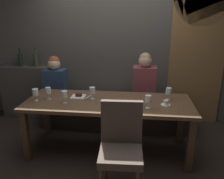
{
  "coord_description": "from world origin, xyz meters",
  "views": [
    {
      "loc": [
        0.38,
        -2.88,
        1.83
      ],
      "look_at": [
        0.03,
        0.19,
        0.84
      ],
      "focal_mm": 37.38,
      "sensor_mm": 36.0,
      "label": 1
    }
  ],
  "objects_px": {
    "wine_bottle_dark_red": "(21,60)",
    "wine_glass_far_left": "(35,92)",
    "wine_glass_end_left": "(48,91)",
    "dessert_plate": "(78,96)",
    "dining_table": "(108,107)",
    "chair_near_side": "(121,142)",
    "banquette_bench": "(114,115)",
    "fork_on_table": "(88,97)",
    "diner_redhead": "(55,80)",
    "wine_glass_end_right": "(169,92)",
    "wine_bottle_pale_label": "(36,60)",
    "wine_glass_near_right": "(92,91)",
    "espresso_cup": "(166,103)",
    "diner_bearded": "(144,81)",
    "wine_glass_center_back": "(64,94)",
    "wine_glass_near_left": "(148,99)"
  },
  "relations": [
    {
      "from": "wine_bottle_dark_red",
      "to": "wine_glass_far_left",
      "type": "xyz_separation_m",
      "value": [
        0.75,
        -1.13,
        -0.21
      ]
    },
    {
      "from": "wine_glass_end_left",
      "to": "dessert_plate",
      "type": "bearing_deg",
      "value": 19.23
    },
    {
      "from": "dining_table",
      "to": "chair_near_side",
      "type": "relative_size",
      "value": 2.24
    },
    {
      "from": "banquette_bench",
      "to": "wine_glass_end_left",
      "type": "distance_m",
      "value": 1.25
    },
    {
      "from": "fork_on_table",
      "to": "diner_redhead",
      "type": "bearing_deg",
      "value": 155.37
    },
    {
      "from": "dining_table",
      "to": "wine_glass_end_right",
      "type": "height_order",
      "value": "wine_glass_end_right"
    },
    {
      "from": "wine_bottle_pale_label",
      "to": "wine_bottle_dark_red",
      "type": "bearing_deg",
      "value": -177.13
    },
    {
      "from": "wine_glass_near_right",
      "to": "wine_glass_far_left",
      "type": "bearing_deg",
      "value": -168.25
    },
    {
      "from": "espresso_cup",
      "to": "dessert_plate",
      "type": "relative_size",
      "value": 0.63
    },
    {
      "from": "diner_bearded",
      "to": "wine_glass_end_right",
      "type": "height_order",
      "value": "diner_bearded"
    },
    {
      "from": "wine_bottle_pale_label",
      "to": "wine_glass_center_back",
      "type": "xyz_separation_m",
      "value": [
        0.88,
        -1.19,
        -0.21
      ]
    },
    {
      "from": "dining_table",
      "to": "diner_bearded",
      "type": "bearing_deg",
      "value": 54.57
    },
    {
      "from": "dessert_plate",
      "to": "fork_on_table",
      "type": "bearing_deg",
      "value": 0.56
    },
    {
      "from": "dining_table",
      "to": "wine_bottle_dark_red",
      "type": "xyz_separation_m",
      "value": [
        -1.72,
        1.04,
        0.42
      ]
    },
    {
      "from": "wine_bottle_dark_red",
      "to": "dessert_plate",
      "type": "relative_size",
      "value": 1.72
    },
    {
      "from": "diner_bearded",
      "to": "espresso_cup",
      "type": "distance_m",
      "value": 0.79
    },
    {
      "from": "wine_bottle_dark_red",
      "to": "wine_glass_near_right",
      "type": "bearing_deg",
      "value": -33.23
    },
    {
      "from": "wine_glass_near_right",
      "to": "fork_on_table",
      "type": "relative_size",
      "value": 0.96
    },
    {
      "from": "dessert_plate",
      "to": "fork_on_table",
      "type": "distance_m",
      "value": 0.14
    },
    {
      "from": "diner_redhead",
      "to": "fork_on_table",
      "type": "distance_m",
      "value": 0.89
    },
    {
      "from": "diner_bearded",
      "to": "wine_glass_center_back",
      "type": "bearing_deg",
      "value": -141.88
    },
    {
      "from": "banquette_bench",
      "to": "diner_bearded",
      "type": "bearing_deg",
      "value": -2.73
    },
    {
      "from": "dining_table",
      "to": "fork_on_table",
      "type": "bearing_deg",
      "value": 158.47
    },
    {
      "from": "chair_near_side",
      "to": "wine_bottle_pale_label",
      "type": "xyz_separation_m",
      "value": [
        -1.66,
        1.77,
        0.51
      ]
    },
    {
      "from": "diner_redhead",
      "to": "wine_glass_end_left",
      "type": "relative_size",
      "value": 4.6
    },
    {
      "from": "dining_table",
      "to": "banquette_bench",
      "type": "height_order",
      "value": "dining_table"
    },
    {
      "from": "dessert_plate",
      "to": "wine_glass_near_right",
      "type": "bearing_deg",
      "value": -14.63
    },
    {
      "from": "diner_bearded",
      "to": "espresso_cup",
      "type": "relative_size",
      "value": 6.99
    },
    {
      "from": "diner_bearded",
      "to": "wine_glass_near_right",
      "type": "relative_size",
      "value": 5.11
    },
    {
      "from": "wine_glass_end_left",
      "to": "wine_glass_near_left",
      "type": "xyz_separation_m",
      "value": [
        1.33,
        -0.17,
        -0.0
      ]
    },
    {
      "from": "wine_glass_end_left",
      "to": "wine_glass_near_left",
      "type": "height_order",
      "value": "same"
    },
    {
      "from": "diner_bearded",
      "to": "wine_glass_near_left",
      "type": "bearing_deg",
      "value": -87.8
    },
    {
      "from": "wine_bottle_dark_red",
      "to": "diner_bearded",
      "type": "bearing_deg",
      "value": -9.34
    },
    {
      "from": "banquette_bench",
      "to": "dessert_plate",
      "type": "distance_m",
      "value": 0.9
    },
    {
      "from": "wine_glass_near_right",
      "to": "wine_glass_far_left",
      "type": "relative_size",
      "value": 1.0
    },
    {
      "from": "wine_bottle_dark_red",
      "to": "banquette_bench",
      "type": "bearing_deg",
      "value": -11.15
    },
    {
      "from": "chair_near_side",
      "to": "wine_bottle_dark_red",
      "type": "height_order",
      "value": "wine_bottle_dark_red"
    },
    {
      "from": "banquette_bench",
      "to": "wine_glass_center_back",
      "type": "bearing_deg",
      "value": -123.51
    },
    {
      "from": "wine_bottle_pale_label",
      "to": "wine_glass_end_left",
      "type": "height_order",
      "value": "wine_bottle_pale_label"
    },
    {
      "from": "diner_redhead",
      "to": "wine_glass_end_left",
      "type": "bearing_deg",
      "value": -77.54
    },
    {
      "from": "dessert_plate",
      "to": "fork_on_table",
      "type": "xyz_separation_m",
      "value": [
        0.14,
        0.0,
        -0.01
      ]
    },
    {
      "from": "wine_glass_end_right",
      "to": "dessert_plate",
      "type": "height_order",
      "value": "wine_glass_end_right"
    },
    {
      "from": "diner_redhead",
      "to": "wine_glass_near_left",
      "type": "distance_m",
      "value": 1.73
    },
    {
      "from": "chair_near_side",
      "to": "wine_glass_center_back",
      "type": "relative_size",
      "value": 5.98
    },
    {
      "from": "wine_glass_far_left",
      "to": "banquette_bench",
      "type": "bearing_deg",
      "value": 39.42
    },
    {
      "from": "wine_bottle_dark_red",
      "to": "wine_glass_center_back",
      "type": "distance_m",
      "value": 1.67
    },
    {
      "from": "dining_table",
      "to": "fork_on_table",
      "type": "distance_m",
      "value": 0.33
    },
    {
      "from": "wine_bottle_pale_label",
      "to": "wine_glass_end_right",
      "type": "bearing_deg",
      "value": -21.97
    },
    {
      "from": "diner_bearded",
      "to": "wine_glass_center_back",
      "type": "xyz_separation_m",
      "value": [
        -1.03,
        -0.81,
        0.01
      ]
    },
    {
      "from": "diner_redhead",
      "to": "wine_glass_end_left",
      "type": "distance_m",
      "value": 0.73
    }
  ]
}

